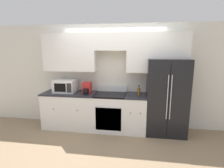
% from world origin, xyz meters
% --- Properties ---
extents(ground_plane, '(12.00, 12.00, 0.00)m').
position_xyz_m(ground_plane, '(0.00, 0.00, 0.00)').
color(ground_plane, '#937A5B').
extents(wall_back, '(8.00, 0.39, 2.60)m').
position_xyz_m(wall_back, '(0.00, 0.58, 1.57)').
color(wall_back, silver).
rests_on(wall_back, ground_plane).
extents(lower_cabinets_left, '(1.34, 0.64, 0.92)m').
position_xyz_m(lower_cabinets_left, '(-1.08, 0.31, 0.46)').
color(lower_cabinets_left, white).
rests_on(lower_cabinets_left, ground_plane).
extents(lower_cabinets_right, '(0.51, 0.64, 0.92)m').
position_xyz_m(lower_cabinets_right, '(0.58, 0.31, 0.46)').
color(lower_cabinets_right, white).
rests_on(lower_cabinets_right, ground_plane).
extents(oven_range, '(0.76, 0.65, 1.08)m').
position_xyz_m(oven_range, '(-0.04, 0.31, 0.46)').
color(oven_range, white).
rests_on(oven_range, ground_plane).
extents(refrigerator, '(0.91, 0.76, 1.77)m').
position_xyz_m(refrigerator, '(1.28, 0.36, 0.89)').
color(refrigerator, black).
rests_on(refrigerator, ground_plane).
extents(microwave, '(0.53, 0.42, 0.31)m').
position_xyz_m(microwave, '(-1.20, 0.35, 1.07)').
color(microwave, white).
rests_on(microwave, lower_cabinets_left).
extents(bottle, '(0.07, 0.07, 0.24)m').
position_xyz_m(bottle, '(0.64, 0.28, 1.01)').
color(bottle, brown).
rests_on(bottle, lower_cabinets_right).
extents(paper_towel_holder, '(0.20, 0.27, 0.27)m').
position_xyz_m(paper_towel_holder, '(-0.62, 0.30, 1.04)').
color(paper_towel_holder, '#B22323').
rests_on(paper_towel_holder, lower_cabinets_left).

